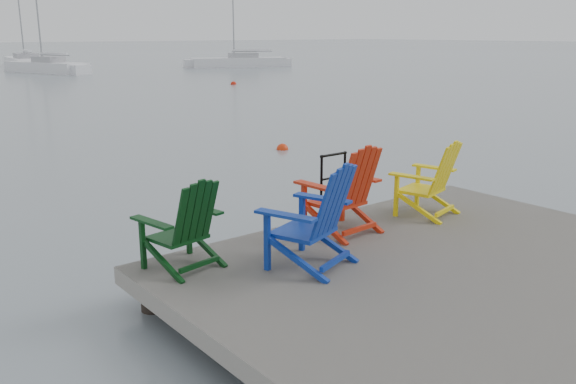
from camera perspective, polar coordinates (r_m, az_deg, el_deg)
ground at (r=7.22m, az=16.06°, el=-10.71°), size 400.00×400.00×0.00m
dock at (r=7.08m, az=16.26°, el=-8.17°), size 6.00×5.00×1.40m
handrail at (r=8.58m, az=4.25°, el=1.29°), size 0.48×0.04×0.90m
chair_green at (r=6.72m, az=-9.66°, el=-2.93°), size 0.91×0.85×1.02m
chair_blue at (r=6.66m, az=2.54°, el=-2.21°), size 1.12×1.06×1.17m
chair_red at (r=7.82m, az=5.38°, el=0.27°), size 0.97×0.90×1.16m
chair_yellow at (r=8.80m, az=13.21°, el=1.26°), size 0.98×0.93×1.07m
sailboat_near at (r=51.41m, az=-21.67°, el=10.74°), size 4.36×8.10×10.91m
sailboat_mid at (r=60.62m, az=-23.32°, el=11.03°), size 3.84×10.07×13.37m
sailboat_far at (r=56.27m, az=-4.59°, el=11.96°), size 8.56×5.09×11.53m
buoy_a at (r=16.27m, az=-0.53°, el=4.00°), size 0.32×0.32×0.32m
buoy_c at (r=37.22m, az=-5.12°, el=10.01°), size 0.36×0.36×0.36m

